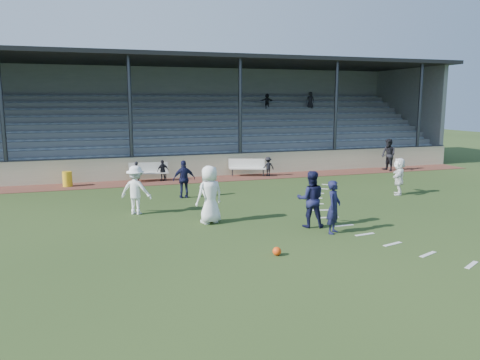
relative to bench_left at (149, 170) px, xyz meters
name	(u,v)px	position (x,y,z in m)	size (l,w,h in m)	color
ground	(264,233)	(2.24, -10.90, -0.58)	(90.00, 90.00, 0.00)	#273B18
cinder_track	(193,180)	(2.24, -0.40, -0.57)	(34.00, 2.00, 0.02)	#572C22
retaining_wall	(189,166)	(2.24, 0.65, 0.02)	(34.00, 0.18, 1.20)	beige
bench_left	(149,170)	(0.00, 0.00, 0.00)	(2.03, 0.70, 0.95)	silver
bench_right	(247,166)	(5.38, -0.06, 0.00)	(2.02, 1.13, 0.95)	silver
trash_bin	(67,179)	(-3.96, -0.37, -0.20)	(0.45, 0.45, 0.73)	yellow
football	(277,251)	(1.78, -13.03, -0.47)	(0.24, 0.24, 0.24)	#EF460E
player_white_lead	(210,195)	(0.91, -9.15, 0.41)	(0.97, 0.63, 1.98)	white
player_navy_lead	(334,207)	(4.30, -11.56, 0.26)	(0.61, 0.40, 1.68)	#141639
player_navy_mid	(311,199)	(3.95, -10.67, 0.35)	(0.91, 0.71, 1.88)	#141639
player_white_wing	(136,190)	(-1.34, -7.07, 0.31)	(1.16, 0.67, 1.80)	white
player_navy_wing	(184,179)	(0.92, -4.72, 0.23)	(0.95, 0.40, 1.63)	#141639
player_white_back	(399,176)	(10.14, -6.97, 0.24)	(1.53, 0.49, 1.65)	white
official	(388,155)	(13.99, -0.79, 0.39)	(0.92, 0.72, 1.90)	black
sub_left_near	(136,172)	(-0.66, -0.35, -0.02)	(0.40, 0.26, 1.09)	black
sub_left_far	(163,171)	(0.70, -0.26, -0.02)	(0.64, 0.27, 1.09)	black
sub_right	(268,166)	(6.48, -0.42, -0.03)	(0.69, 0.39, 1.06)	black
grandstand	(173,132)	(2.25, 5.37, 1.62)	(34.60, 9.00, 6.61)	slate
penalty_arc	(377,222)	(6.36, -10.90, -0.58)	(3.89, 14.63, 0.01)	silver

